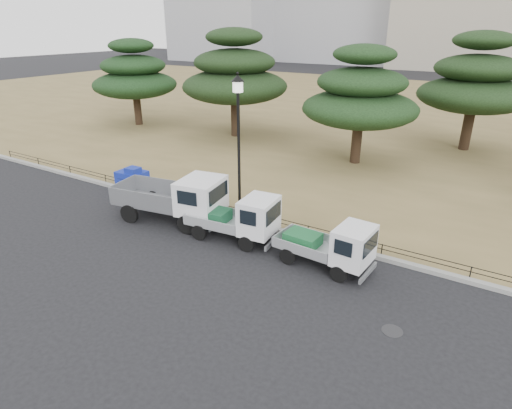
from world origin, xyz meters
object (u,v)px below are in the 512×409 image
Objects in this scene: truck_large at (175,196)px; tarp_pile at (132,177)px; truck_kei_front at (239,218)px; truck_kei_rear at (330,245)px; street_lamp at (238,124)px.

tarp_pile is at bearing 147.70° from truck_large.
truck_kei_front is (3.31, -0.03, -0.22)m from truck_large.
tarp_pile is (-8.20, 2.12, -0.41)m from truck_kei_front.
truck_large is at bearing -177.10° from truck_kei_rear.
truck_kei_front reaches higher than tarp_pile.
truck_kei_rear is 6.30m from street_lamp.
street_lamp is 8.00m from tarp_pile.
truck_kei_rear is 2.30× the size of tarp_pile.
street_lamp reaches higher than truck_kei_rear.
truck_large is 7.23m from truck_kei_rear.
street_lamp is 3.98× the size of tarp_pile.
truck_kei_rear reaches higher than tarp_pile.
truck_kei_front is 3.91m from truck_kei_rear.
truck_kei_front is 3.87m from street_lamp.
truck_large is at bearing -23.09° from tarp_pile.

